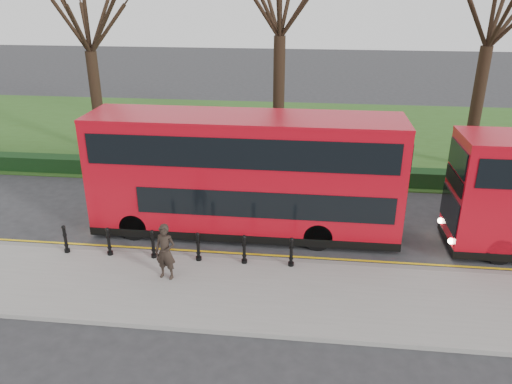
# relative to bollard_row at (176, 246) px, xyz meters

# --- Properties ---
(ground) EXTENTS (120.00, 120.00, 0.00)m
(ground) POSITION_rel_bollard_row_xyz_m (0.65, 1.35, -0.65)
(ground) COLOR #28282B
(ground) RESTS_ON ground
(pavement) EXTENTS (60.00, 4.00, 0.15)m
(pavement) POSITION_rel_bollard_row_xyz_m (0.65, -1.65, -0.57)
(pavement) COLOR gray
(pavement) RESTS_ON ground
(kerb) EXTENTS (60.00, 0.25, 0.16)m
(kerb) POSITION_rel_bollard_row_xyz_m (0.65, 0.35, -0.57)
(kerb) COLOR slate
(kerb) RESTS_ON ground
(grass_verge) EXTENTS (60.00, 18.00, 0.06)m
(grass_verge) POSITION_rel_bollard_row_xyz_m (0.65, 16.35, -0.62)
(grass_verge) COLOR #2D4F1A
(grass_verge) RESTS_ON ground
(hedge) EXTENTS (60.00, 0.90, 0.80)m
(hedge) POSITION_rel_bollard_row_xyz_m (0.65, 8.15, -0.25)
(hedge) COLOR black
(hedge) RESTS_ON ground
(yellow_line_outer) EXTENTS (60.00, 0.10, 0.01)m
(yellow_line_outer) POSITION_rel_bollard_row_xyz_m (0.65, 0.65, -0.64)
(yellow_line_outer) COLOR yellow
(yellow_line_outer) RESTS_ON ground
(yellow_line_inner) EXTENTS (60.00, 0.10, 0.01)m
(yellow_line_inner) POSITION_rel_bollard_row_xyz_m (0.65, 0.85, -0.64)
(yellow_line_inner) COLOR yellow
(yellow_line_inner) RESTS_ON ground
(tree_left) EXTENTS (6.56, 6.56, 10.24)m
(tree_left) POSITION_rel_bollard_row_xyz_m (-7.35, 11.35, 6.79)
(tree_left) COLOR black
(tree_left) RESTS_ON ground
(tree_right) EXTENTS (7.16, 7.16, 11.19)m
(tree_right) POSITION_rel_bollard_row_xyz_m (12.65, 11.35, 7.49)
(tree_right) COLOR black
(tree_right) RESTS_ON ground
(bollard_row) EXTENTS (8.07, 0.15, 1.00)m
(bollard_row) POSITION_rel_bollard_row_xyz_m (0.00, 0.00, 0.00)
(bollard_row) COLOR black
(bollard_row) RESTS_ON pavement
(bus_lead) EXTENTS (11.51, 2.64, 4.58)m
(bus_lead) POSITION_rel_bollard_row_xyz_m (2.03, 2.64, 1.66)
(bus_lead) COLOR #A80916
(bus_lead) RESTS_ON ground
(pedestrian) EXTENTS (0.75, 0.56, 1.88)m
(pedestrian) POSITION_rel_bollard_row_xyz_m (0.02, -1.19, 0.44)
(pedestrian) COLOR black
(pedestrian) RESTS_ON pavement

